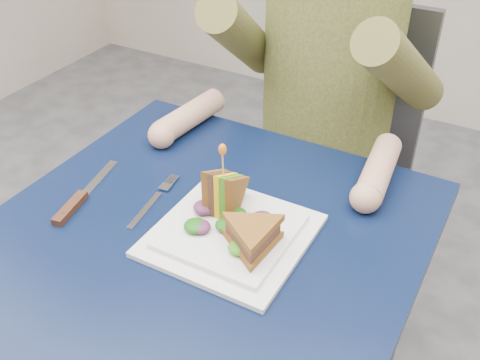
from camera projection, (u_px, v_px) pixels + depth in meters
The scene contains 12 objects.
table at pixel (204, 263), 1.05m from camera, with size 0.75×0.75×0.73m.
chair at pixel (333, 144), 1.61m from camera, with size 0.42×0.40×0.93m.
diner at pixel (331, 30), 1.31m from camera, with size 0.54×0.59×0.74m.
plate at pixel (231, 234), 0.98m from camera, with size 0.26×0.26×0.02m.
sandwich_flat at pixel (252, 236), 0.92m from camera, with size 0.17×0.17×0.05m.
sandwich_upright at pixel (223, 193), 1.01m from camera, with size 0.08×0.13×0.13m.
fork at pixel (152, 202), 1.07m from camera, with size 0.04×0.18×0.01m.
knife at pixel (76, 202), 1.06m from camera, with size 0.06×0.22×0.02m.
toothpick at pixel (223, 163), 0.97m from camera, with size 0.00×0.00×0.06m, color tan.
toothpick_frill at pixel (222, 149), 0.95m from camera, with size 0.01×0.01×0.02m, color orange.
lettuce_spill at pixel (236, 222), 0.98m from camera, with size 0.15×0.13×0.02m, color #337A14, non-canonical shape.
onion_ring at pixel (240, 223), 0.97m from camera, with size 0.04×0.04×0.01m, color #9E4C7A.
Camera 1 is at (0.43, -0.64, 1.39)m, focal length 42.00 mm.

